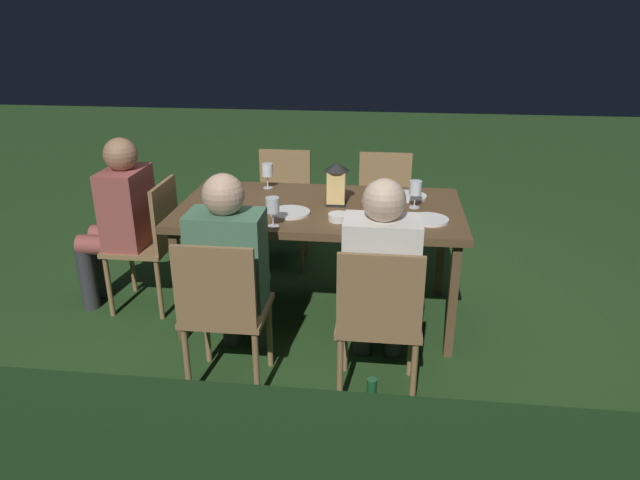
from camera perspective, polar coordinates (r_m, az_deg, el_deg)
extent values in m
plane|color=#26471E|center=(3.86, 0.00, -7.30)|extent=(16.00, 16.00, 0.00)
cube|color=brown|center=(3.56, 0.00, 3.05)|extent=(1.74, 0.94, 0.04)
cube|color=brown|center=(4.07, 11.93, -0.67)|extent=(0.05, 0.05, 0.71)
cube|color=brown|center=(4.22, -10.22, 0.31)|extent=(0.05, 0.05, 0.71)
cube|color=brown|center=(3.35, 12.98, -5.91)|extent=(0.05, 0.05, 0.71)
cube|color=brown|center=(3.53, -13.82, -4.46)|extent=(0.05, 0.05, 0.71)
cube|color=#937047|center=(4.45, -3.83, 2.88)|extent=(0.42, 0.40, 0.03)
cube|color=#937047|center=(4.56, -3.48, 6.33)|extent=(0.40, 0.02, 0.42)
cylinder|color=#937047|center=(4.35, -1.82, -0.74)|extent=(0.03, 0.03, 0.42)
cylinder|color=#937047|center=(4.41, -6.45, -0.52)|extent=(0.03, 0.03, 0.42)
cylinder|color=#937047|center=(4.66, -1.21, 0.87)|extent=(0.03, 0.03, 0.42)
cylinder|color=#937047|center=(4.72, -5.55, 1.05)|extent=(0.03, 0.03, 0.42)
cube|color=#937047|center=(2.94, 5.85, -7.80)|extent=(0.42, 0.40, 0.03)
cube|color=#937047|center=(2.67, 5.95, -5.60)|extent=(0.40, 0.03, 0.42)
cylinder|color=#937047|center=(3.21, 2.50, -9.62)|extent=(0.03, 0.03, 0.42)
cylinder|color=#937047|center=(3.21, 9.02, -9.91)|extent=(0.03, 0.03, 0.42)
cylinder|color=#937047|center=(2.93, 1.98, -13.10)|extent=(0.03, 0.03, 0.42)
cylinder|color=#937047|center=(2.93, 9.22, -13.42)|extent=(0.03, 0.03, 0.42)
cube|color=white|center=(2.87, 6.08, -2.62)|extent=(0.38, 0.24, 0.50)
sphere|color=beige|center=(2.75, 6.36, 3.92)|extent=(0.21, 0.21, 0.21)
cylinder|color=white|center=(3.11, 4.28, -5.44)|extent=(0.13, 0.36, 0.13)
cylinder|color=white|center=(3.11, 7.62, -5.59)|extent=(0.13, 0.36, 0.13)
cylinder|color=#333338|center=(3.36, 4.30, -7.79)|extent=(0.11, 0.11, 0.45)
cylinder|color=#333338|center=(3.36, 7.39, -7.92)|extent=(0.11, 0.11, 0.45)
cube|color=#937047|center=(3.98, -17.29, -0.51)|extent=(0.40, 0.42, 0.03)
cube|color=#937047|center=(3.83, -15.09, 2.47)|extent=(0.03, 0.40, 0.42)
cylinder|color=#937047|center=(3.99, -20.17, -4.37)|extent=(0.03, 0.03, 0.42)
cylinder|color=#937047|center=(4.28, -18.11, -2.27)|extent=(0.03, 0.03, 0.42)
cylinder|color=#937047|center=(3.85, -15.62, -4.75)|extent=(0.03, 0.03, 0.42)
cylinder|color=#937047|center=(4.15, -13.83, -2.54)|extent=(0.03, 0.03, 0.42)
cube|color=#9E4C47|center=(3.91, -18.53, 3.12)|extent=(0.24, 0.38, 0.50)
sphere|color=#997051|center=(3.82, -19.16, 8.00)|extent=(0.21, 0.21, 0.21)
cylinder|color=#9E4C47|center=(3.98, -20.48, -0.50)|extent=(0.36, 0.13, 0.13)
cylinder|color=#9E4C47|center=(4.12, -19.40, 0.45)|extent=(0.36, 0.13, 0.13)
cylinder|color=#333338|center=(4.14, -22.02, -3.44)|extent=(0.11, 0.11, 0.45)
cylinder|color=#333338|center=(4.28, -20.93, -2.42)|extent=(0.11, 0.11, 0.45)
cube|color=#937047|center=(4.38, 6.30, 2.48)|extent=(0.42, 0.40, 0.03)
cube|color=#937047|center=(4.49, 6.45, 5.98)|extent=(0.40, 0.02, 0.42)
cylinder|color=#937047|center=(4.31, 8.54, -1.20)|extent=(0.03, 0.03, 0.42)
cylinder|color=#937047|center=(4.31, 3.75, -0.99)|extent=(0.03, 0.03, 0.42)
cylinder|color=#937047|center=(4.62, 8.44, 0.46)|extent=(0.03, 0.03, 0.42)
cylinder|color=#937047|center=(4.62, 3.99, 0.65)|extent=(0.03, 0.03, 0.42)
cube|color=#937047|center=(3.04, -9.14, -6.88)|extent=(0.42, 0.40, 0.03)
cube|color=#937047|center=(2.78, -10.43, -4.67)|extent=(0.40, 0.03, 0.42)
cylinder|color=#937047|center=(3.35, -11.14, -8.63)|extent=(0.03, 0.03, 0.42)
cylinder|color=#937047|center=(3.26, -5.02, -9.14)|extent=(0.03, 0.03, 0.42)
cylinder|color=#937047|center=(3.07, -13.03, -11.81)|extent=(0.03, 0.03, 0.42)
cylinder|color=#937047|center=(2.98, -6.34, -12.49)|extent=(0.03, 0.03, 0.42)
cube|color=#4C7A5B|center=(2.98, -9.14, -1.86)|extent=(0.38, 0.24, 0.50)
sphere|color=#D1A889|center=(2.86, -9.56, 4.46)|extent=(0.21, 0.21, 0.21)
cylinder|color=#4C7A5B|center=(3.22, -9.79, -4.63)|extent=(0.13, 0.36, 0.13)
cylinder|color=#4C7A5B|center=(3.18, -6.66, -4.84)|extent=(0.13, 0.36, 0.13)
cylinder|color=#333338|center=(3.47, -8.81, -6.97)|extent=(0.11, 0.11, 0.45)
cylinder|color=#333338|center=(3.43, -5.89, -7.18)|extent=(0.11, 0.11, 0.45)
cube|color=black|center=(3.58, 1.61, 3.68)|extent=(0.12, 0.12, 0.01)
cube|color=#F9D17A|center=(3.55, 1.63, 5.33)|extent=(0.11, 0.11, 0.20)
cone|color=black|center=(3.52, 1.65, 7.28)|extent=(0.15, 0.15, 0.05)
cylinder|color=#1E5B2D|center=(3.13, 5.51, 2.63)|extent=(0.07, 0.07, 0.20)
cylinder|color=#1E5B2D|center=(3.09, 5.61, 5.16)|extent=(0.03, 0.03, 0.09)
cylinder|color=silver|center=(3.23, -4.65, 1.39)|extent=(0.06, 0.06, 0.00)
cylinder|color=silver|center=(3.21, -4.67, 2.09)|extent=(0.01, 0.01, 0.08)
cylinder|color=silver|center=(3.19, -4.72, 3.48)|extent=(0.08, 0.08, 0.08)
cylinder|color=maroon|center=(3.19, -4.71, 3.08)|extent=(0.07, 0.07, 0.03)
cylinder|color=silver|center=(3.57, 9.31, 3.21)|extent=(0.06, 0.06, 0.00)
cylinder|color=silver|center=(3.56, 9.35, 3.85)|extent=(0.01, 0.01, 0.08)
cylinder|color=silver|center=(3.53, 9.44, 5.13)|extent=(0.08, 0.08, 0.08)
cylinder|color=maroon|center=(3.54, 9.41, 4.76)|extent=(0.07, 0.07, 0.03)
cylinder|color=silver|center=(3.93, -5.18, 5.19)|extent=(0.06, 0.06, 0.00)
cylinder|color=silver|center=(3.92, -5.20, 5.78)|extent=(0.01, 0.01, 0.08)
cylinder|color=silver|center=(3.90, -5.24, 6.94)|extent=(0.08, 0.08, 0.08)
cylinder|color=maroon|center=(3.90, -5.23, 6.61)|extent=(0.07, 0.07, 0.03)
cylinder|color=silver|center=(3.38, -7.94, 2.33)|extent=(0.21, 0.21, 0.01)
cylinder|color=white|center=(3.76, 8.73, 4.32)|extent=(0.24, 0.24, 0.01)
cylinder|color=white|center=(3.36, 10.76, 2.00)|extent=(0.22, 0.22, 0.01)
cylinder|color=white|center=(3.42, -2.99, 2.75)|extent=(0.24, 0.24, 0.01)
cylinder|color=silver|center=(3.85, -9.93, 5.00)|extent=(0.13, 0.13, 0.06)
cylinder|color=#424C1E|center=(3.85, -9.94, 5.17)|extent=(0.11, 0.11, 0.02)
cylinder|color=silver|center=(3.30, 1.86, 2.28)|extent=(0.12, 0.12, 0.04)
cylinder|color=tan|center=(3.30, 1.86, 2.41)|extent=(0.10, 0.10, 0.01)
cylinder|color=#9E5138|center=(3.51, 5.28, 3.45)|extent=(0.15, 0.15, 0.05)
cylinder|color=#477533|center=(3.50, 5.28, 3.60)|extent=(0.13, 0.13, 0.01)
cylinder|color=#B2B7BF|center=(1.65, 3.19, -20.80)|extent=(0.26, 0.26, 0.17)
cylinder|color=white|center=(1.62, 3.22, -19.70)|extent=(0.23, 0.23, 0.04)
cylinder|color=#195128|center=(1.59, 4.96, -18.56)|extent=(0.07, 0.07, 0.16)
cylinder|color=#195128|center=(1.52, 5.12, -14.97)|extent=(0.03, 0.03, 0.09)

